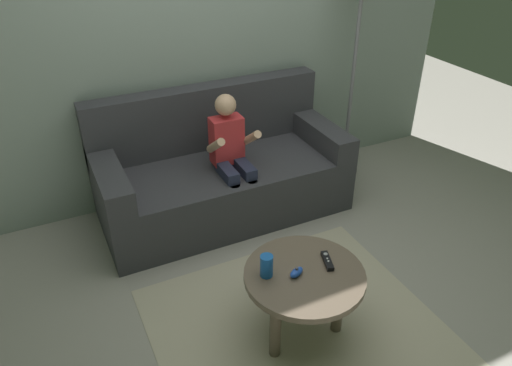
{
  "coord_description": "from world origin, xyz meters",
  "views": [
    {
      "loc": [
        -1.2,
        -1.86,
        2.11
      ],
      "look_at": [
        -0.12,
        0.39,
        0.6
      ],
      "focal_mm": 33.96,
      "sensor_mm": 36.0,
      "label": 1
    }
  ],
  "objects_px": {
    "couch": "(221,173)",
    "nunchuk_blue": "(296,272)",
    "person_seated_on_couch": "(232,154)",
    "coffee_table": "(303,283)",
    "game_remote_black_near_edge": "(327,261)",
    "soda_can": "(267,266)"
  },
  "relations": [
    {
      "from": "nunchuk_blue",
      "to": "game_remote_black_near_edge",
      "type": "bearing_deg",
      "value": 4.53
    },
    {
      "from": "person_seated_on_couch",
      "to": "nunchuk_blue",
      "type": "relative_size",
      "value": 9.54
    },
    {
      "from": "game_remote_black_near_edge",
      "to": "nunchuk_blue",
      "type": "xyz_separation_m",
      "value": [
        -0.19,
        -0.02,
        0.01
      ]
    },
    {
      "from": "couch",
      "to": "game_remote_black_near_edge",
      "type": "bearing_deg",
      "value": -87.31
    },
    {
      "from": "soda_can",
      "to": "couch",
      "type": "bearing_deg",
      "value": 78.2
    },
    {
      "from": "coffee_table",
      "to": "couch",
      "type": "bearing_deg",
      "value": 86.41
    },
    {
      "from": "couch",
      "to": "nunchuk_blue",
      "type": "distance_m",
      "value": 1.36
    },
    {
      "from": "couch",
      "to": "soda_can",
      "type": "height_order",
      "value": "couch"
    },
    {
      "from": "person_seated_on_couch",
      "to": "coffee_table",
      "type": "height_order",
      "value": "person_seated_on_couch"
    },
    {
      "from": "couch",
      "to": "game_remote_black_near_edge",
      "type": "relative_size",
      "value": 12.42
    },
    {
      "from": "game_remote_black_near_edge",
      "to": "soda_can",
      "type": "bearing_deg",
      "value": 170.91
    },
    {
      "from": "person_seated_on_couch",
      "to": "game_remote_black_near_edge",
      "type": "bearing_deg",
      "value": -87.79
    },
    {
      "from": "coffee_table",
      "to": "nunchuk_blue",
      "type": "relative_size",
      "value": 6.25
    },
    {
      "from": "couch",
      "to": "game_remote_black_near_edge",
      "type": "height_order",
      "value": "couch"
    },
    {
      "from": "person_seated_on_couch",
      "to": "soda_can",
      "type": "bearing_deg",
      "value": -104.6
    },
    {
      "from": "couch",
      "to": "nunchuk_blue",
      "type": "relative_size",
      "value": 17.92
    },
    {
      "from": "coffee_table",
      "to": "soda_can",
      "type": "xyz_separation_m",
      "value": [
        -0.18,
        0.06,
        0.13
      ]
    },
    {
      "from": "couch",
      "to": "soda_can",
      "type": "distance_m",
      "value": 1.32
    },
    {
      "from": "person_seated_on_couch",
      "to": "nunchuk_blue",
      "type": "distance_m",
      "value": 1.18
    },
    {
      "from": "coffee_table",
      "to": "game_remote_black_near_edge",
      "type": "xyz_separation_m",
      "value": [
        0.15,
        0.01,
        0.08
      ]
    },
    {
      "from": "game_remote_black_near_edge",
      "to": "soda_can",
      "type": "distance_m",
      "value": 0.34
    },
    {
      "from": "couch",
      "to": "nunchuk_blue",
      "type": "bearing_deg",
      "value": -95.59
    }
  ]
}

